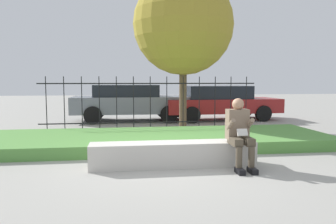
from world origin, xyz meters
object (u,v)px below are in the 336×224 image
stone_bench (173,156)px  tree_behind_fence (183,25)px  person_seated_reader (239,130)px  car_parked_center (130,101)px  car_parked_right (220,102)px

stone_bench → tree_behind_fence: bearing=77.4°
person_seated_reader → car_parked_center: bearing=103.8°
stone_bench → car_parked_center: (-0.63, 6.96, 0.56)m
car_parked_right → car_parked_center: size_ratio=1.04×
stone_bench → car_parked_center: car_parked_center is taller
person_seated_reader → car_parked_right: (1.77, 7.06, 0.04)m
stone_bench → person_seated_reader: 1.27m
car_parked_center → car_parked_right: bearing=-2.0°
stone_bench → person_seated_reader: (1.14, -0.27, 0.48)m
stone_bench → tree_behind_fence: (1.00, 4.49, 3.09)m
car_parked_center → person_seated_reader: bearing=-75.5°
car_parked_right → stone_bench: bearing=-115.9°
person_seated_reader → stone_bench: bearing=166.8°
person_seated_reader → car_parked_center: 7.44m
car_parked_right → tree_behind_fence: size_ratio=0.95×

